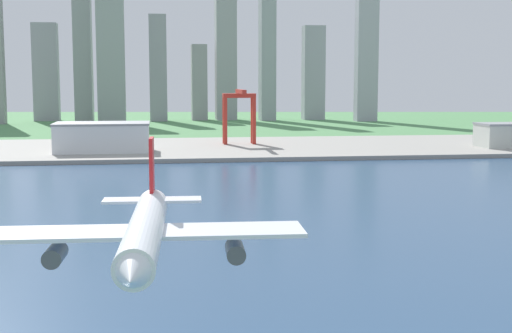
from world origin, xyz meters
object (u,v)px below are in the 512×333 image
(port_crane_red, at_px, (239,105))
(airplane_landing, at_px, (145,232))
(warehouse_annex, at_px, (509,135))
(warehouse_main, at_px, (103,137))

(port_crane_red, bearing_deg, airplane_landing, -98.23)
(airplane_landing, xyz_separation_m, warehouse_annex, (220.12, 339.60, -16.66))
(airplane_landing, height_order, warehouse_annex, airplane_landing)
(airplane_landing, bearing_deg, warehouse_annex, 57.05)
(port_crane_red, relative_size, warehouse_main, 0.71)
(warehouse_main, bearing_deg, warehouse_annex, -1.32)
(airplane_landing, xyz_separation_m, port_crane_red, (55.37, 382.88, 1.22))
(airplane_landing, distance_m, port_crane_red, 386.87)
(airplane_landing, relative_size, warehouse_main, 0.74)
(airplane_landing, height_order, warehouse_main, airplane_landing)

